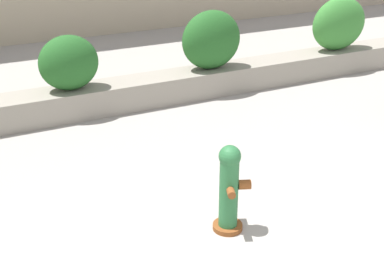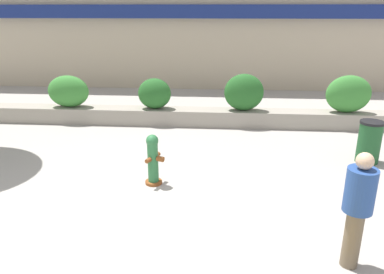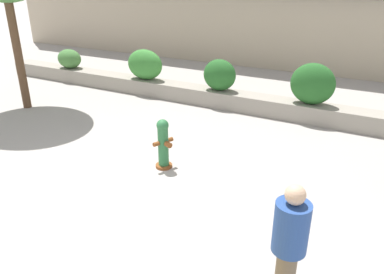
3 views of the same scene
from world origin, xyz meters
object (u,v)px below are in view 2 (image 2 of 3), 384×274
at_px(hedge_bush_4, 348,94).
at_px(pedestrian, 358,204).
at_px(hedge_bush_1, 68,91).
at_px(hedge_bush_2, 154,94).
at_px(trash_bin, 369,142).
at_px(hedge_bush_3, 244,92).
at_px(fire_hydrant, 153,159).

bearing_deg(hedge_bush_4, pedestrian, -106.07).
relative_size(hedge_bush_1, hedge_bush_2, 1.27).
bearing_deg(trash_bin, hedge_bush_2, 154.21).
bearing_deg(hedge_bush_1, hedge_bush_3, 0.00).
relative_size(hedge_bush_3, trash_bin, 1.19).
height_order(hedge_bush_2, hedge_bush_4, hedge_bush_4).
relative_size(hedge_bush_4, trash_bin, 1.32).
relative_size(hedge_bush_3, fire_hydrant, 1.11).
xyz_separation_m(hedge_bush_2, hedge_bush_4, (5.86, 0.00, 0.09)).
height_order(hedge_bush_4, trash_bin, hedge_bush_4).
relative_size(hedge_bush_4, fire_hydrant, 1.23).
height_order(fire_hydrant, pedestrian, pedestrian).
distance_m(hedge_bush_1, fire_hydrant, 5.51).
bearing_deg(hedge_bush_3, hedge_bush_2, 180.00).
distance_m(hedge_bush_2, hedge_bush_3, 2.76).
relative_size(hedge_bush_1, pedestrian, 0.75).
bearing_deg(pedestrian, hedge_bush_1, 135.17).
xyz_separation_m(hedge_bush_1, trash_bin, (8.34, -2.70, -0.50)).
relative_size(hedge_bush_2, trash_bin, 1.02).
relative_size(fire_hydrant, pedestrian, 0.62).
bearing_deg(hedge_bush_4, trash_bin, -95.92).
bearing_deg(trash_bin, fire_hydrant, -162.18).
bearing_deg(hedge_bush_3, hedge_bush_1, 180.00).
bearing_deg(pedestrian, hedge_bush_3, 100.09).
distance_m(hedge_bush_1, trash_bin, 8.78).
bearing_deg(pedestrian, trash_bin, 67.53).
xyz_separation_m(fire_hydrant, pedestrian, (3.24, -2.39, 0.44)).
distance_m(hedge_bush_1, hedge_bush_4, 8.62).
distance_m(hedge_bush_2, fire_hydrant, 4.35).
bearing_deg(hedge_bush_1, hedge_bush_2, 0.00).
bearing_deg(hedge_bush_4, hedge_bush_1, 180.00).
relative_size(hedge_bush_4, pedestrian, 0.77).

